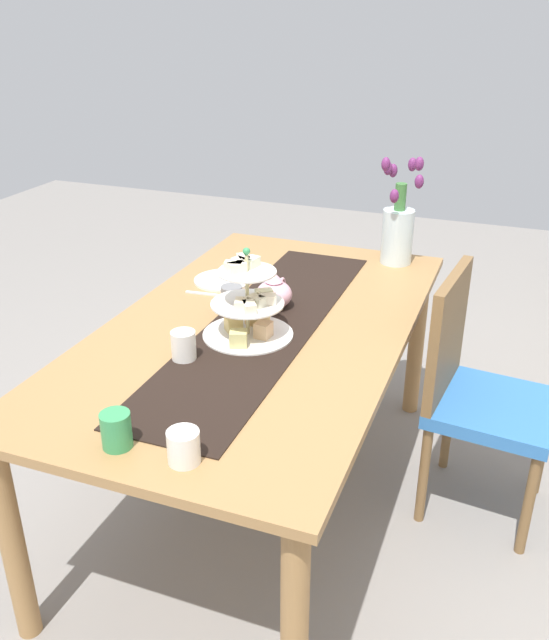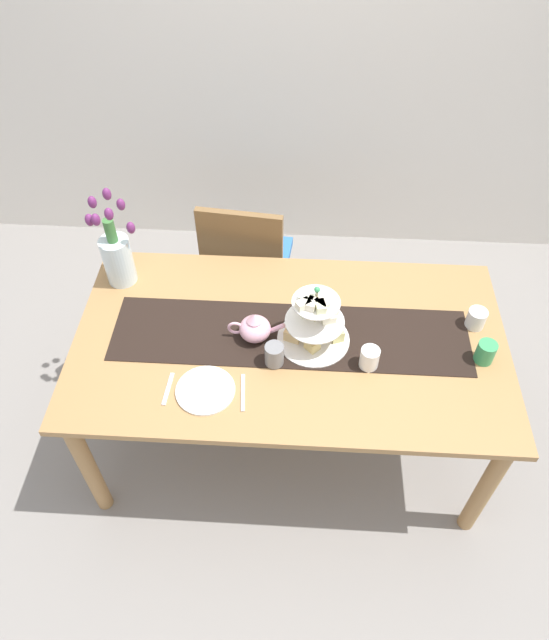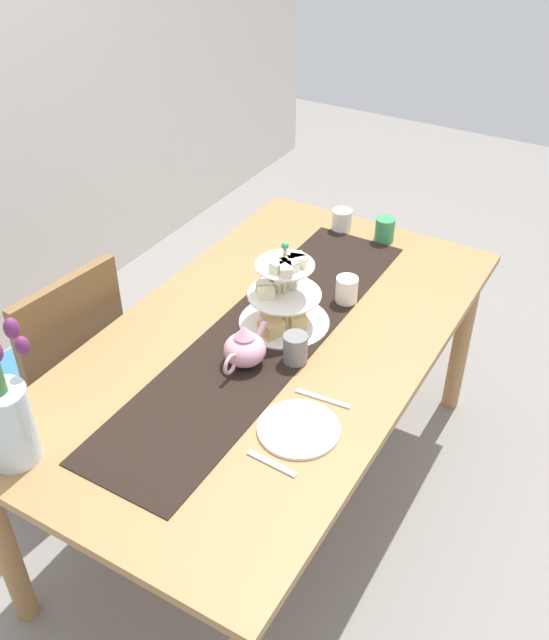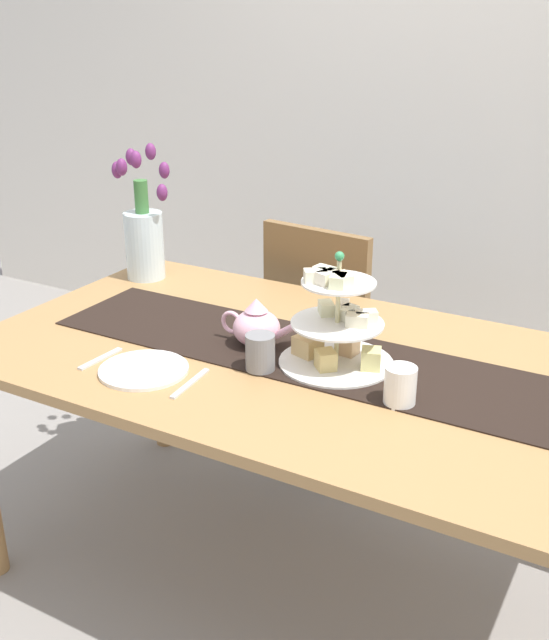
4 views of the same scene
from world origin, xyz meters
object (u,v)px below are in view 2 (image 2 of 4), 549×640
(chair_left, at_px, (246,261))
(mug_orange, at_px, (485,352))
(tulip_vase, at_px, (117,254))
(fork_left, at_px, (168,389))
(mug_white_text, at_px, (369,358))
(teapot, at_px, (255,328))
(cream_jug, at_px, (476,319))
(mug_grey, at_px, (274,355))
(dinner_plate_left, at_px, (205,390))
(tiered_cake_stand, at_px, (314,323))
(knife_left, at_px, (243,392))
(dining_table, at_px, (290,353))

(chair_left, height_order, mug_orange, chair_left)
(mug_orange, bearing_deg, tulip_vase, 166.42)
(fork_left, relative_size, mug_white_text, 1.58)
(teapot, height_order, mug_orange, teapot)
(cream_jug, bearing_deg, fork_left, -161.99)
(chair_left, xyz_separation_m, mug_grey, (0.20, -0.85, 0.29))
(cream_jug, xyz_separation_m, dinner_plate_left, (-1.09, -0.40, -0.04))
(tiered_cake_stand, xyz_separation_m, mug_white_text, (0.22, -0.12, -0.06))
(chair_left, bearing_deg, tulip_vase, -141.47)
(mug_grey, xyz_separation_m, mug_white_text, (0.37, 0.01, -0.00))
(tiered_cake_stand, distance_m, tulip_vase, 0.92)
(tiered_cake_stand, bearing_deg, fork_left, -152.99)
(dinner_plate_left, height_order, knife_left, dinner_plate_left)
(tulip_vase, distance_m, mug_white_text, 1.18)
(mug_white_text, bearing_deg, dinner_plate_left, -165.77)
(mug_grey, bearing_deg, mug_white_text, 1.01)
(knife_left, bearing_deg, dinner_plate_left, 180.00)
(dinner_plate_left, relative_size, mug_grey, 2.42)
(tiered_cake_stand, height_order, mug_orange, tiered_cake_stand)
(tiered_cake_stand, bearing_deg, teapot, -179.47)
(knife_left, height_order, mug_grey, mug_grey)
(tulip_vase, relative_size, knife_left, 2.65)
(dining_table, relative_size, chair_left, 1.98)
(tiered_cake_stand, relative_size, dinner_plate_left, 1.32)
(chair_left, relative_size, tiered_cake_stand, 2.99)
(knife_left, bearing_deg, tiered_cake_stand, 46.91)
(teapot, distance_m, knife_left, 0.29)
(tulip_vase, distance_m, mug_grey, 0.84)
(mug_orange, bearing_deg, tiered_cake_stand, 174.53)
(chair_left, height_order, mug_white_text, chair_left)
(chair_left, relative_size, tulip_vase, 2.02)
(mug_grey, bearing_deg, dining_table, 65.20)
(cream_jug, distance_m, mug_grey, 0.87)
(teapot, bearing_deg, mug_orange, -3.91)
(cream_jug, distance_m, dinner_plate_left, 1.16)
(dinner_plate_left, bearing_deg, mug_white_text, 14.23)
(chair_left, relative_size, teapot, 3.82)
(mug_grey, bearing_deg, tiered_cake_stand, 40.19)
(tulip_vase, bearing_deg, teapot, -26.40)
(mug_orange, bearing_deg, mug_grey, -175.64)
(cream_jug, height_order, fork_left, cream_jug)
(dining_table, relative_size, knife_left, 10.58)
(teapot, bearing_deg, dining_table, 0.00)
(dining_table, bearing_deg, dinner_plate_left, -138.34)
(knife_left, xyz_separation_m, mug_white_text, (0.49, 0.16, 0.04))
(cream_jug, height_order, mug_orange, mug_orange)
(tiered_cake_stand, height_order, mug_grey, tiered_cake_stand)
(cream_jug, bearing_deg, tulip_vase, 172.97)
(chair_left, xyz_separation_m, knife_left, (0.09, -1.00, 0.24))
(dinner_plate_left, bearing_deg, dining_table, 41.66)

